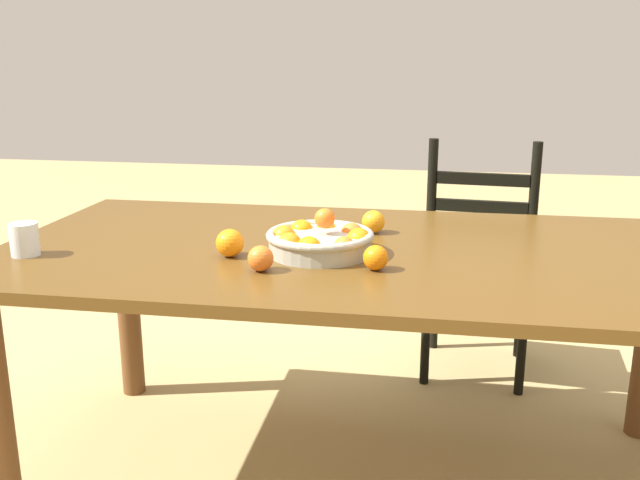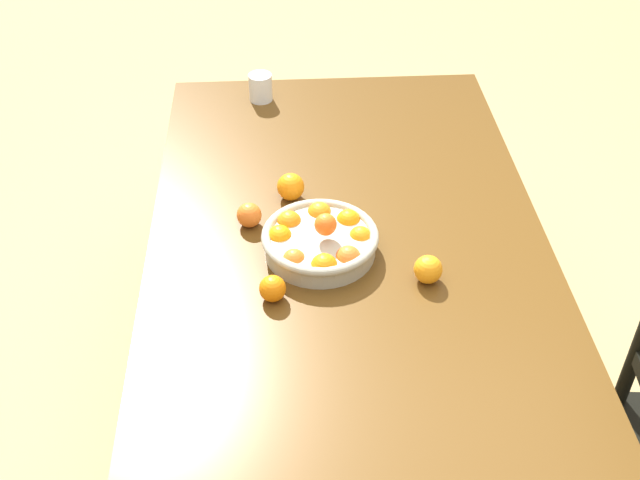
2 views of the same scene
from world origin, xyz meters
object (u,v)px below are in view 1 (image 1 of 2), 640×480
Objects in this scene: orange_loose_0 at (261,258)px; chair_near_window at (478,267)px; drinking_glass at (24,239)px; orange_loose_1 at (373,222)px; fruit_bowl at (320,240)px; orange_loose_2 at (230,243)px; orange_loose_3 at (376,258)px; dining_table at (361,281)px.

chair_near_window is at bearing 59.83° from orange_loose_0.
orange_loose_1 is at bearing 23.85° from drinking_glass.
fruit_bowl reaches higher than orange_loose_1.
orange_loose_1 is 0.49m from orange_loose_2.
fruit_bowl is 4.48× the size of orange_loose_0.
orange_loose_0 is at bearing 64.86° from chair_near_window.
orange_loose_1 is (0.12, 0.26, -0.00)m from fruit_bowl.
chair_near_window is at bearing 72.01° from orange_loose_3.
fruit_bowl is 0.29m from orange_loose_1.
drinking_glass is (-0.68, 0.03, 0.01)m from orange_loose_0.
orange_loose_0 is 0.94× the size of orange_loose_1.
orange_loose_0 is at bearing -44.67° from orange_loose_2.
dining_table is 0.37m from orange_loose_0.
orange_loose_0 reaches higher than orange_loose_3.
chair_near_window is 3.26× the size of fruit_bowl.
chair_near_window is at bearing 52.20° from orange_loose_2.
dining_table is 6.94× the size of fruit_bowl.
orange_loose_1 is at bearing 85.00° from dining_table.
dining_table is 0.95m from drinking_glass.
orange_loose_2 is at bearing 135.33° from orange_loose_0.
orange_loose_1 is at bearing 64.36° from fruit_bowl.
orange_loose_0 is at bearing -2.68° from drinking_glass.
orange_loose_0 is 0.16m from orange_loose_2.
dining_table is 2.13× the size of chair_near_window.
fruit_bowl reaches higher than orange_loose_2.
drinking_glass is (-1.30, -1.03, 0.33)m from chair_near_window.
drinking_glass reaches higher than orange_loose_0.
orange_loose_1 is at bearing 64.22° from chair_near_window.
drinking_glass is at bearing -178.40° from orange_loose_3.
chair_near_window is 14.95× the size of orange_loose_3.
fruit_bowl is (-0.11, -0.08, 0.14)m from dining_table.
dining_table is at bearing -95.00° from orange_loose_1.
fruit_bowl reaches higher than orange_loose_0.
orange_loose_3 is (-0.32, -1.00, 0.32)m from chair_near_window.
dining_table is 29.30× the size of orange_loose_1.
orange_loose_2 reaches higher than dining_table.
orange_loose_2 is at bearing 172.16° from orange_loose_3.
fruit_bowl is at bearing 10.67° from drinking_glass.
orange_loose_2 reaches higher than orange_loose_0.
drinking_glass is at bearing -171.62° from orange_loose_2.
chair_near_window is 1.26m from orange_loose_0.
orange_loose_2 reaches higher than orange_loose_1.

